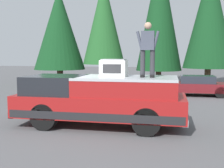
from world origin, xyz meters
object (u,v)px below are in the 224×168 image
at_px(compressor_unit, 114,68).
at_px(pickup_truck, 100,100).
at_px(person_on_truck_bed, 148,48).
at_px(parked_car_maroon, 196,86).

bearing_deg(compressor_unit, pickup_truck, 100.80).
bearing_deg(person_on_truck_bed, parked_car_maroon, -15.30).
xyz_separation_m(person_on_truck_bed, parked_car_maroon, (7.93, -2.17, -1.97)).
relative_size(pickup_truck, parked_car_maroon, 1.35).
relative_size(pickup_truck, compressor_unit, 6.60).
distance_m(pickup_truck, person_on_truck_bed, 2.28).
bearing_deg(pickup_truck, compressor_unit, -79.20).
bearing_deg(parked_car_maroon, pickup_truck, 154.57).
bearing_deg(person_on_truck_bed, compressor_unit, 79.40).
relative_size(compressor_unit, parked_car_maroon, 0.20).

